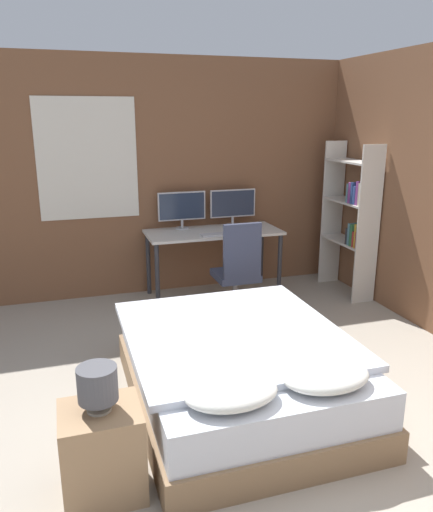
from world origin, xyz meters
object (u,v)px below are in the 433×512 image
at_px(monitor_left, 182,207).
at_px(office_chair, 237,281).
at_px(monitor_right, 233,205).
at_px(bookshelf, 354,213).
at_px(desk, 213,239).
at_px(bed, 239,370).
at_px(computer_mouse, 245,232).
at_px(keyboard, 219,234).
at_px(bedside_lamp, 97,384).
at_px(nightstand, 102,452).

relative_size(monitor_left, office_chair, 0.54).
relative_size(monitor_right, bookshelf, 0.32).
bearing_deg(desk, bed, -102.67).
xyz_separation_m(bed, office_chair, (0.54, 1.54, 0.14)).
distance_m(monitor_left, monitor_right, 0.62).
bearing_deg(bookshelf, computer_mouse, 169.81).
relative_size(monitor_right, computer_mouse, 8.00).
height_order(monitor_left, keyboard, monitor_left).
distance_m(monitor_left, computer_mouse, 0.79).
bearing_deg(bed, monitor_right, 71.73).
height_order(bedside_lamp, monitor_left, monitor_left).
bearing_deg(monitor_right, nightstand, -120.69).
distance_m(desk, bookshelf, 1.64).
bearing_deg(keyboard, office_chair, -85.91).
xyz_separation_m(keyboard, office_chair, (0.04, -0.50, -0.38)).
relative_size(bedside_lamp, computer_mouse, 3.63).
relative_size(bed, bedside_lamp, 7.59).
relative_size(nightstand, keyboard, 1.27).
xyz_separation_m(bedside_lamp, desk, (1.54, 2.89, 0.00)).
distance_m(nightstand, monitor_right, 3.71).
height_order(monitor_right, office_chair, monitor_right).
height_order(bed, keyboard, keyboard).
distance_m(nightstand, office_chair, 2.69).
relative_size(monitor_left, keyboard, 1.35).
bearing_deg(monitor_left, bedside_lamp, -111.47).
bearing_deg(keyboard, desk, 90.00).
height_order(bed, monitor_right, monitor_right).
bearing_deg(monitor_left, monitor_right, 0.00).
height_order(keyboard, computer_mouse, computer_mouse).
xyz_separation_m(monitor_right, computer_mouse, (-0.01, -0.45, -0.23)).
bearing_deg(office_chair, bed, -109.46).
xyz_separation_m(monitor_right, bookshelf, (1.24, -0.67, -0.05)).
height_order(desk, monitor_left, monitor_left).
height_order(monitor_left, monitor_right, same).
height_order(monitor_right, keyboard, monitor_right).
bearing_deg(monitor_right, bookshelf, -28.54).
relative_size(bedside_lamp, office_chair, 0.25).
bearing_deg(keyboard, computer_mouse, 0.00).
bearing_deg(bed, nightstand, -148.51).
xyz_separation_m(monitor_left, office_chair, (0.35, -0.95, -0.62)).
height_order(nightstand, monitor_right, monitor_right).
xyz_separation_m(desk, monitor_left, (-0.31, 0.23, 0.34)).
relative_size(desk, bookshelf, 0.87).
relative_size(desk, office_chair, 1.48).
height_order(nightstand, bedside_lamp, bedside_lamp).
xyz_separation_m(bed, monitor_left, (0.20, 2.49, 0.76)).
distance_m(bed, bedside_lamp, 1.28).
distance_m(bedside_lamp, desk, 3.28).
relative_size(keyboard, bookshelf, 0.24).
relative_size(nightstand, monitor_right, 0.95).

